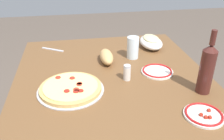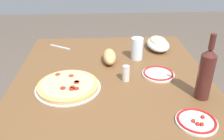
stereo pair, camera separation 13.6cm
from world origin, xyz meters
name	(u,v)px [view 2 (the right image)]	position (x,y,z in m)	size (l,w,h in m)	color
dining_table	(112,91)	(0.00, 0.00, 0.61)	(1.19, 1.08, 0.72)	brown
pepperoni_pizza	(68,86)	(0.13, -0.23, 0.73)	(0.34, 0.34, 0.03)	#B7B7BC
baked_pasta_dish	(158,43)	(-0.36, 0.34, 0.76)	(0.24, 0.15, 0.08)	white
wine_bottle	(206,73)	(0.25, 0.42, 0.85)	(0.07, 0.07, 0.32)	#471E19
water_glass	(137,49)	(-0.20, 0.17, 0.79)	(0.07, 0.07, 0.14)	silver
side_plate_near	(158,74)	(0.02, 0.26, 0.72)	(0.18, 0.18, 0.02)	white
side_plate_far	(196,121)	(0.43, 0.33, 0.72)	(0.17, 0.17, 0.02)	white
bread_loaf	(109,57)	(-0.17, -0.01, 0.75)	(0.19, 0.08, 0.07)	tan
spice_shaker	(126,73)	(0.07, 0.07, 0.76)	(0.04, 0.04, 0.09)	silver
fork_right	(60,47)	(-0.42, -0.35, 0.72)	(0.17, 0.02, 0.01)	#B7B7BC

